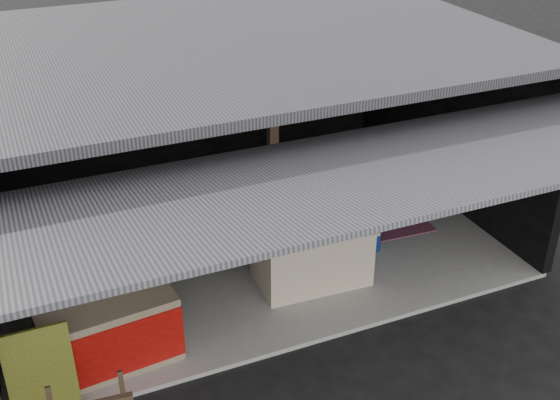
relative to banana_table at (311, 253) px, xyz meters
name	(u,v)px	position (x,y,z in m)	size (l,w,h in m)	color
ground	(313,345)	(-0.52, -1.14, -0.47)	(80.00, 80.00, 0.00)	black
concrete_slab	(239,239)	(-0.52, 1.36, -0.44)	(7.00, 5.00, 0.06)	gray
shophouse	(226,99)	(-0.52, 1.67, 1.63)	(7.40, 7.29, 3.02)	black
banana_table	(311,253)	(0.00, 0.00, 0.00)	(1.53, 0.99, 0.81)	beige
banana_pile	(312,221)	(0.00, 0.00, 0.49)	(1.36, 0.82, 0.16)	yellow
white_crate	(296,216)	(0.14, 0.81, 0.09)	(0.95, 0.69, 1.00)	white
neighbor_stall	(109,330)	(-2.74, -0.58, 0.05)	(1.53, 0.80, 1.52)	#998466
green_signboard	(41,373)	(-3.51, -1.03, 0.09)	(0.67, 0.04, 1.01)	black
water_barrel	(369,232)	(1.08, 0.37, -0.15)	(0.35, 0.35, 0.52)	navy
plastic_chair	(361,189)	(1.32, 1.06, 0.16)	(0.52, 0.52, 0.97)	#0B133C
magenta_rug	(377,223)	(1.55, 0.91, -0.40)	(1.50, 1.00, 0.01)	maroon
picture_frames	(173,68)	(-0.68, 3.75, 1.46)	(1.62, 0.04, 0.46)	black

